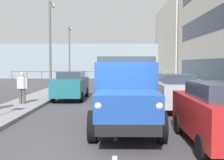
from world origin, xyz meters
The scene contains 14 objects.
ground_plane centered at (0.00, -10.56, 0.00)m, with size 80.00×80.00×0.00m, color #423F44.
sidewalk_left centered at (-4.79, -10.56, 0.07)m, with size 2.08×38.18×0.15m, color gray.
sidewalk_right centered at (4.79, -10.56, 0.07)m, with size 2.08×38.18×0.15m, color gray.
road_centreline_markings centered at (0.00, -9.97, 0.00)m, with size 0.12×33.65×0.01m.
building_far_block centered at (-10.26, -27.54, 4.69)m, with size 8.87×14.87×9.38m.
sea_horizon centered at (0.00, -32.64, 2.50)m, with size 80.00×0.80×5.00m, color #84939E.
seawall_railing centered at (0.00, -29.04, 0.92)m, with size 28.08×0.08×1.20m.
truck_vintage_blue centered at (-0.33, -1.34, 1.18)m, with size 2.17×5.64×2.43m.
car_red_kerbside_near centered at (-2.80, 0.21, 0.89)m, with size 1.80×3.94×1.72m.
car_silver_kerbside_1 centered at (-2.80, -5.54, 0.89)m, with size 1.78×3.98×1.72m.
car_teal_oppositeside_0 centered at (2.80, -9.38, 0.90)m, with size 1.81×4.37×1.72m.
pedestrian_in_dark_coat centered at (4.82, -6.42, 1.09)m, with size 0.53×0.34×1.60m.
lamp_post_promenade centered at (4.59, -11.73, 3.93)m, with size 0.32×1.14×6.34m.
lamp_post_far centered at (4.84, -20.89, 3.64)m, with size 0.32×1.14×5.78m.
Camera 1 is at (-0.06, 7.68, 2.22)m, focal length 44.69 mm.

